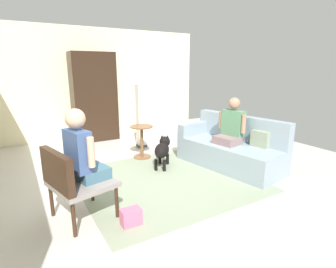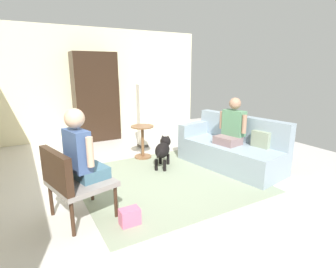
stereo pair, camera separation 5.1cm
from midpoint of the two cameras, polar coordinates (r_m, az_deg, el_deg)
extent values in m
plane|color=beige|center=(4.44, -2.76, -9.65)|extent=(8.03, 8.03, 0.00)
cube|color=beige|center=(7.27, -15.63, 10.42)|extent=(5.85, 0.12, 2.76)
cube|color=gray|center=(4.41, -0.82, -9.76)|extent=(2.67, 2.53, 0.01)
cube|color=#8EA0AD|center=(5.03, 12.68, -4.36)|extent=(1.16, 2.04, 0.45)
cube|color=#8EA0AD|center=(5.16, 15.17, 1.26)|extent=(0.51, 1.92, 0.47)
cube|color=#8EA0AD|center=(5.47, 5.63, 1.22)|extent=(0.86, 0.32, 0.25)
cube|color=gray|center=(4.83, 18.87, -1.03)|extent=(0.15, 0.33, 0.28)
cylinder|color=#382316|center=(3.85, -16.40, -10.80)|extent=(0.04, 0.04, 0.41)
cylinder|color=#382316|center=(3.38, -11.40, -14.09)|extent=(0.04, 0.04, 0.41)
cylinder|color=#382316|center=(3.65, -24.12, -12.89)|extent=(0.04, 0.04, 0.41)
cylinder|color=#382316|center=(3.16, -20.05, -16.88)|extent=(0.04, 0.04, 0.41)
cube|color=gray|center=(3.40, -18.33, -10.01)|extent=(0.80, 0.83, 0.06)
cube|color=#382316|center=(3.20, -23.22, -7.22)|extent=(0.25, 0.69, 0.43)
cube|color=gray|center=(4.88, 12.30, -1.29)|extent=(0.43, 0.47, 0.14)
cube|color=#598C66|center=(4.93, 13.55, 2.37)|extent=(0.25, 0.44, 0.46)
sphere|color=#A57A60|center=(4.87, 13.79, 6.43)|extent=(0.21, 0.21, 0.21)
cylinder|color=#A57A60|center=(4.76, 15.65, 2.09)|extent=(0.08, 0.08, 0.32)
cylinder|color=#A57A60|center=(5.04, 11.05, 3.02)|extent=(0.08, 0.08, 0.32)
cube|color=#446C7F|center=(3.41, -16.57, -7.95)|extent=(0.44, 0.46, 0.14)
cube|color=#3F598C|center=(3.25, -19.21, -3.40)|extent=(0.27, 0.41, 0.49)
sphere|color=#DDB293|center=(3.16, -19.76, 3.15)|extent=(0.23, 0.23, 0.23)
cylinder|color=#DDB293|center=(3.46, -20.32, -2.02)|extent=(0.08, 0.08, 0.34)
cylinder|color=#DDB293|center=(3.06, -16.67, -3.79)|extent=(0.08, 0.08, 0.34)
cylinder|color=brown|center=(5.29, -6.00, 1.61)|extent=(0.45, 0.45, 0.02)
cylinder|color=brown|center=(5.37, -5.91, -1.82)|extent=(0.06, 0.06, 0.63)
cylinder|color=brown|center=(5.46, -5.83, -4.87)|extent=(0.34, 0.34, 0.03)
ellipsoid|color=black|center=(4.81, -1.63, -3.51)|extent=(0.51, 0.54, 0.25)
sphere|color=black|center=(5.08, -0.98, -1.65)|extent=(0.21, 0.21, 0.21)
cone|color=black|center=(5.06, -1.56, -0.51)|extent=(0.06, 0.06, 0.06)
cone|color=black|center=(5.04, -0.41, -0.55)|extent=(0.06, 0.06, 0.06)
cylinder|color=black|center=(4.50, -2.41, -4.26)|extent=(0.14, 0.16, 0.10)
cylinder|color=black|center=(5.06, -2.09, -5.34)|extent=(0.06, 0.06, 0.20)
cylinder|color=black|center=(5.03, -0.39, -5.44)|extent=(0.06, 0.06, 0.20)
cylinder|color=black|center=(4.74, -2.90, -6.71)|extent=(0.06, 0.06, 0.20)
cylinder|color=black|center=(4.72, -1.09, -6.82)|extent=(0.06, 0.06, 0.20)
cube|color=#4C4742|center=(6.17, -5.90, -2.47)|extent=(0.20, 0.20, 0.06)
cube|color=white|center=(6.01, -6.08, 4.04)|extent=(0.18, 0.18, 1.36)
cube|color=black|center=(6.86, -15.84, 7.63)|extent=(1.03, 0.56, 2.15)
cube|color=#D8668C|center=(3.26, -8.42, -17.22)|extent=(0.23, 0.15, 0.20)
camera|label=1|loc=(0.03, -90.36, -0.09)|focal=28.36mm
camera|label=2|loc=(0.03, 89.64, 0.09)|focal=28.36mm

